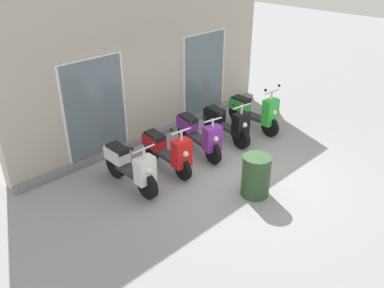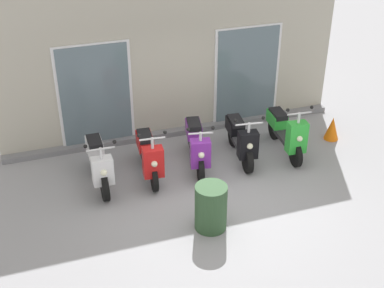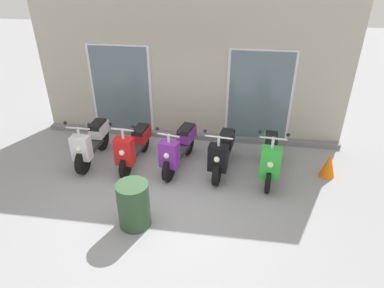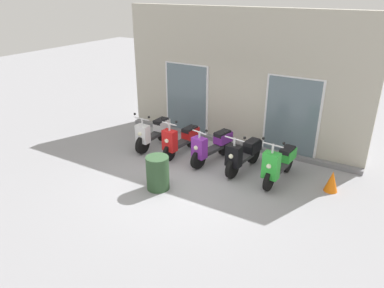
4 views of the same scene
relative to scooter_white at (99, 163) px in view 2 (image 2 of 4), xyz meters
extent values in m
plane|color=#939399|center=(1.96, -1.19, -0.47)|extent=(40.00, 40.00, 0.00)
cube|color=#B2AD9E|center=(1.96, 1.66, 1.52)|extent=(7.49, 0.30, 3.98)
cube|color=slate|center=(1.96, 1.41, -0.41)|extent=(7.49, 0.20, 0.12)
cube|color=silver|center=(0.25, 1.49, 0.68)|extent=(1.55, 0.04, 2.30)
cube|color=slate|center=(0.25, 1.47, 0.68)|extent=(1.43, 0.02, 2.22)
cube|color=silver|center=(3.66, 1.49, 0.68)|extent=(1.55, 0.04, 2.30)
cube|color=slate|center=(3.66, 1.47, 0.68)|extent=(1.43, 0.02, 2.22)
cylinder|color=black|center=(-0.01, -0.52, -0.20)|extent=(0.12, 0.54, 0.54)
cylinder|color=black|center=(0.01, 0.54, -0.20)|extent=(0.12, 0.54, 0.54)
cube|color=#2D2D30|center=(0.00, 0.01, -0.10)|extent=(0.27, 0.66, 0.09)
cube|color=white|center=(-0.01, -0.48, 0.12)|extent=(0.38, 0.25, 0.53)
sphere|color=#F2EFCC|center=(-0.01, -0.61, 0.16)|extent=(0.12, 0.12, 0.12)
cube|color=white|center=(0.01, 0.44, 0.11)|extent=(0.31, 0.52, 0.28)
cube|color=black|center=(0.01, 0.40, 0.25)|extent=(0.27, 0.48, 0.11)
cylinder|color=silver|center=(-0.01, -0.48, 0.48)|extent=(0.06, 0.06, 0.23)
cylinder|color=silver|center=(-0.01, -0.48, 0.58)|extent=(0.51, 0.04, 0.04)
sphere|color=black|center=(0.25, -0.48, 0.68)|extent=(0.07, 0.07, 0.07)
sphere|color=black|center=(-0.26, -0.48, 0.68)|extent=(0.07, 0.07, 0.07)
cylinder|color=black|center=(0.93, -0.53, -0.23)|extent=(0.14, 0.48, 0.48)
cylinder|color=black|center=(1.02, 0.58, -0.23)|extent=(0.14, 0.48, 0.48)
cube|color=#2D2D30|center=(0.98, 0.03, -0.13)|extent=(0.32, 0.70, 0.09)
cube|color=red|center=(0.93, -0.49, 0.12)|extent=(0.40, 0.27, 0.59)
sphere|color=#F2EFCC|center=(0.92, -0.61, 0.16)|extent=(0.12, 0.12, 0.12)
cube|color=red|center=(1.02, 0.48, 0.03)|extent=(0.34, 0.54, 0.28)
cube|color=black|center=(1.01, 0.44, 0.17)|extent=(0.30, 0.50, 0.11)
cylinder|color=silver|center=(0.93, -0.49, 0.52)|extent=(0.06, 0.06, 0.24)
cylinder|color=silver|center=(0.93, -0.49, 0.62)|extent=(0.48, 0.08, 0.04)
sphere|color=black|center=(1.17, -0.51, 0.72)|extent=(0.07, 0.07, 0.07)
sphere|color=black|center=(0.70, -0.47, 0.72)|extent=(0.07, 0.07, 0.07)
cylinder|color=black|center=(1.86, -0.51, -0.22)|extent=(0.20, 0.52, 0.51)
cylinder|color=black|center=(2.09, 0.61, -0.22)|extent=(0.20, 0.52, 0.51)
cube|color=#2D2D30|center=(1.97, 0.05, -0.12)|extent=(0.40, 0.75, 0.09)
cube|color=purple|center=(1.86, -0.47, 0.12)|extent=(0.42, 0.31, 0.55)
sphere|color=#F2EFCC|center=(1.84, -0.60, 0.16)|extent=(0.12, 0.12, 0.12)
cube|color=purple|center=(2.07, 0.51, 0.10)|extent=(0.40, 0.57, 0.28)
cube|color=black|center=(2.06, 0.47, 0.24)|extent=(0.35, 0.52, 0.11)
cylinder|color=silver|center=(1.86, -0.47, 0.48)|extent=(0.06, 0.06, 0.20)
cylinder|color=silver|center=(1.86, -0.47, 0.56)|extent=(0.46, 0.13, 0.04)
sphere|color=black|center=(2.09, -0.52, 0.66)|extent=(0.07, 0.07, 0.07)
sphere|color=black|center=(1.64, -0.43, 0.66)|extent=(0.07, 0.07, 0.07)
cylinder|color=black|center=(2.85, -0.50, -0.22)|extent=(0.18, 0.52, 0.51)
cylinder|color=black|center=(2.98, 0.56, -0.22)|extent=(0.18, 0.52, 0.51)
cube|color=#2D2D30|center=(2.92, 0.03, -0.12)|extent=(0.34, 0.70, 0.09)
cube|color=black|center=(2.85, -0.46, 0.12)|extent=(0.41, 0.29, 0.56)
sphere|color=#F2EFCC|center=(2.84, -0.59, 0.16)|extent=(0.12, 0.12, 0.12)
cube|color=black|center=(2.97, 0.47, 0.04)|extent=(0.36, 0.55, 0.28)
cube|color=black|center=(2.97, 0.43, 0.18)|extent=(0.32, 0.51, 0.11)
cylinder|color=silver|center=(2.85, -0.46, 0.49)|extent=(0.06, 0.06, 0.22)
cylinder|color=silver|center=(2.85, -0.46, 0.58)|extent=(0.55, 0.11, 0.04)
sphere|color=black|center=(3.13, -0.50, 0.68)|extent=(0.07, 0.07, 0.07)
sphere|color=black|center=(2.58, -0.43, 0.68)|extent=(0.07, 0.07, 0.07)
cylinder|color=black|center=(3.86, -0.61, -0.22)|extent=(0.13, 0.51, 0.50)
cylinder|color=black|center=(3.95, 0.54, -0.22)|extent=(0.13, 0.51, 0.50)
cube|color=#2D2D30|center=(3.90, -0.03, -0.12)|extent=(0.32, 0.74, 0.09)
cube|color=green|center=(3.86, -0.57, 0.16)|extent=(0.40, 0.27, 0.65)
sphere|color=#F2EFCC|center=(3.85, -0.70, 0.20)|extent=(0.12, 0.12, 0.12)
cube|color=green|center=(3.94, 0.44, 0.06)|extent=(0.34, 0.54, 0.28)
cube|color=black|center=(3.94, 0.40, 0.20)|extent=(0.30, 0.50, 0.11)
cylinder|color=silver|center=(3.86, -0.57, 0.59)|extent=(0.06, 0.06, 0.24)
cylinder|color=silver|center=(3.86, -0.57, 0.69)|extent=(0.50, 0.08, 0.04)
sphere|color=black|center=(4.11, -0.59, 0.79)|extent=(0.07, 0.07, 0.07)
sphere|color=black|center=(3.61, -0.55, 0.79)|extent=(0.07, 0.07, 0.07)
cone|color=orange|center=(5.14, 0.12, -0.21)|extent=(0.32, 0.32, 0.52)
cylinder|color=#2D4C2D|center=(1.55, -1.90, -0.06)|extent=(0.55, 0.55, 0.83)
camera|label=1|loc=(-3.91, -5.65, 4.04)|focal=37.50mm
camera|label=2|loc=(-1.07, -8.64, 5.38)|focal=49.99mm
camera|label=3|loc=(3.16, -6.14, 3.57)|focal=31.24mm
camera|label=4|loc=(6.16, -7.97, 4.03)|focal=33.83mm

